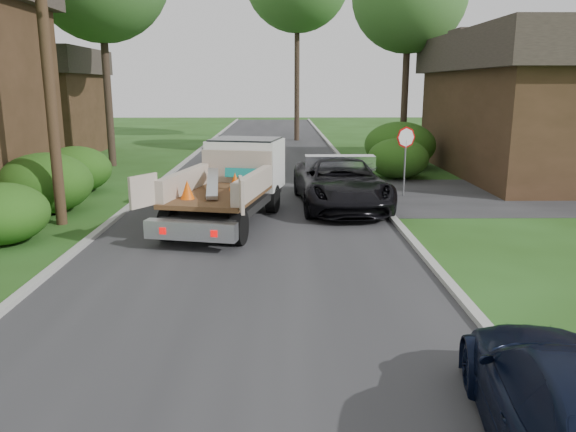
# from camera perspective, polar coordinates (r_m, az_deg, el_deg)

# --- Properties ---
(ground) EXTENTS (120.00, 120.00, 0.00)m
(ground) POSITION_cam_1_polar(r_m,az_deg,el_deg) (11.43, -4.64, -6.76)
(ground) COLOR #224413
(ground) RESTS_ON ground
(road) EXTENTS (8.00, 90.00, 0.02)m
(road) POSITION_cam_1_polar(r_m,az_deg,el_deg) (21.10, -2.91, 2.53)
(road) COLOR #28282B
(road) RESTS_ON ground
(curb_left) EXTENTS (0.20, 90.00, 0.12)m
(curb_left) POSITION_cam_1_polar(r_m,az_deg,el_deg) (21.63, -13.84, 2.57)
(curb_left) COLOR #9E9E99
(curb_left) RESTS_ON ground
(curb_right) EXTENTS (0.20, 90.00, 0.12)m
(curb_right) POSITION_cam_1_polar(r_m,az_deg,el_deg) (21.34, 8.18, 2.68)
(curb_right) COLOR #9E9E99
(curb_right) RESTS_ON ground
(stop_sign) EXTENTS (0.71, 0.32, 2.48)m
(stop_sign) POSITION_cam_1_polar(r_m,az_deg,el_deg) (20.33, 11.86, 6.91)
(stop_sign) COLOR slate
(stop_sign) RESTS_ON ground
(utility_pole) EXTENTS (2.42, 1.25, 10.00)m
(utility_pole) POSITION_cam_1_polar(r_m,az_deg,el_deg) (16.95, -23.47, 16.47)
(utility_pole) COLOR #382619
(utility_pole) RESTS_ON ground
(house_left_far) EXTENTS (7.56, 7.56, 6.00)m
(house_left_far) POSITION_cam_1_polar(r_m,az_deg,el_deg) (35.71, -24.85, 10.61)
(house_left_far) COLOR #382717
(house_left_far) RESTS_ON ground
(house_right) EXTENTS (9.72, 12.96, 6.20)m
(house_right) POSITION_cam_1_polar(r_m,az_deg,el_deg) (27.60, 25.92, 10.34)
(house_right) COLOR #382717
(house_right) RESTS_ON ground
(hedge_left_a) EXTENTS (2.34, 2.34, 1.53)m
(hedge_left_a) POSITION_cam_1_polar(r_m,az_deg,el_deg) (15.70, -27.14, 0.22)
(hedge_left_a) COLOR #1B4910
(hedge_left_a) RESTS_ON ground
(hedge_left_b) EXTENTS (2.86, 2.86, 1.87)m
(hedge_left_b) POSITION_cam_1_polar(r_m,az_deg,el_deg) (18.92, -23.44, 3.09)
(hedge_left_b) COLOR #1B4910
(hedge_left_b) RESTS_ON ground
(hedge_left_c) EXTENTS (2.60, 2.60, 1.70)m
(hedge_left_c) POSITION_cam_1_polar(r_m,az_deg,el_deg) (22.27, -20.76, 4.46)
(hedge_left_c) COLOR #1B4910
(hedge_left_c) RESTS_ON ground
(hedge_right_a) EXTENTS (2.60, 2.60, 1.70)m
(hedge_right_a) POSITION_cam_1_polar(r_m,az_deg,el_deg) (24.44, 11.11, 5.76)
(hedge_right_a) COLOR #1B4910
(hedge_right_a) RESTS_ON ground
(hedge_right_b) EXTENTS (3.38, 3.38, 2.21)m
(hedge_right_b) POSITION_cam_1_polar(r_m,az_deg,el_deg) (27.48, 11.30, 7.08)
(hedge_right_b) COLOR #1B4910
(hedge_right_b) RESTS_ON ground
(flatbed_truck) EXTENTS (3.71, 6.37, 2.27)m
(flatbed_truck) POSITION_cam_1_polar(r_m,az_deg,el_deg) (16.76, -5.33, 3.99)
(flatbed_truck) COLOR black
(flatbed_truck) RESTS_ON ground
(black_pickup) EXTENTS (2.98, 5.92, 1.61)m
(black_pickup) POSITION_cam_1_polar(r_m,az_deg,el_deg) (18.28, 5.37, 3.38)
(black_pickup) COLOR black
(black_pickup) RESTS_ON ground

